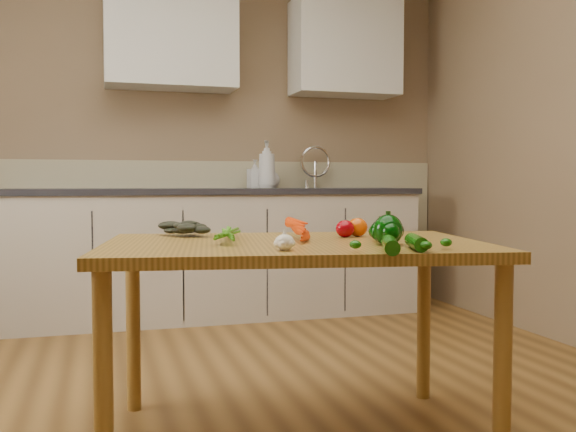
% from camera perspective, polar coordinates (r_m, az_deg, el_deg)
% --- Properties ---
extents(room, '(4.04, 5.04, 2.64)m').
position_cam_1_polar(room, '(2.51, -2.59, 9.98)').
color(room, brown).
rests_on(room, ground).
extents(counter_run, '(2.84, 0.64, 1.14)m').
position_cam_1_polar(counter_run, '(4.53, -6.10, -3.15)').
color(counter_run, '#B9AD9A').
rests_on(counter_run, ground).
extents(upper_cabinets, '(2.15, 0.35, 0.70)m').
position_cam_1_polar(upper_cabinets, '(4.81, -2.85, 15.11)').
color(upper_cabinets, silver).
rests_on(upper_cabinets, room).
extents(table, '(1.48, 1.08, 0.73)m').
position_cam_1_polar(table, '(2.33, 0.57, -4.27)').
color(table, olive).
rests_on(table, ground).
extents(soap_bottle_a, '(0.18, 0.18, 0.34)m').
position_cam_1_polar(soap_bottle_a, '(4.65, -1.90, 4.60)').
color(soap_bottle_a, silver).
rests_on(soap_bottle_a, counter_run).
extents(soap_bottle_b, '(0.11, 0.11, 0.21)m').
position_cam_1_polar(soap_bottle_b, '(4.70, -2.97, 3.76)').
color(soap_bottle_b, silver).
rests_on(soap_bottle_b, counter_run).
extents(soap_bottle_c, '(0.15, 0.15, 0.18)m').
position_cam_1_polar(soap_bottle_c, '(4.77, -1.55, 3.55)').
color(soap_bottle_c, silver).
rests_on(soap_bottle_c, counter_run).
extents(carrot_bunch, '(0.28, 0.23, 0.07)m').
position_cam_1_polar(carrot_bunch, '(2.36, -1.14, -1.40)').
color(carrot_bunch, '#E63805').
rests_on(carrot_bunch, table).
extents(leafy_greens, '(0.19, 0.17, 0.10)m').
position_cam_1_polar(leafy_greens, '(2.59, -9.09, -0.72)').
color(leafy_greens, black).
rests_on(leafy_greens, table).
extents(garlic_bulb, '(0.06, 0.06, 0.05)m').
position_cam_1_polar(garlic_bulb, '(2.02, -0.31, -2.36)').
color(garlic_bulb, white).
rests_on(garlic_bulb, table).
extents(pepper_a, '(0.08, 0.08, 0.08)m').
position_cam_1_polar(pepper_a, '(2.35, 8.28, -1.31)').
color(pepper_a, '#022E03').
rests_on(pepper_a, table).
extents(pepper_b, '(0.08, 0.08, 0.08)m').
position_cam_1_polar(pepper_b, '(2.37, 8.56, -1.25)').
color(pepper_b, '#022E03').
rests_on(pepper_b, table).
extents(pepper_c, '(0.10, 0.10, 0.10)m').
position_cam_1_polar(pepper_c, '(2.23, 8.88, -1.24)').
color(pepper_c, '#022E03').
rests_on(pepper_c, table).
extents(tomato_a, '(0.07, 0.07, 0.07)m').
position_cam_1_polar(tomato_a, '(2.51, 5.10, -1.14)').
color(tomato_a, '#8D020B').
rests_on(tomato_a, table).
extents(tomato_b, '(0.08, 0.08, 0.07)m').
position_cam_1_polar(tomato_b, '(2.56, 6.19, -1.00)').
color(tomato_b, '#D14C05').
rests_on(tomato_b, table).
extents(tomato_c, '(0.08, 0.08, 0.07)m').
position_cam_1_polar(tomato_c, '(2.49, 8.29, -1.16)').
color(tomato_c, '#D14C05').
rests_on(tomato_c, table).
extents(zucchini_a, '(0.10, 0.19, 0.05)m').
position_cam_1_polar(zucchini_a, '(2.09, 11.34, -2.31)').
color(zucchini_a, '#104B08').
rests_on(zucchini_a, table).
extents(zucchini_b, '(0.12, 0.22, 0.05)m').
position_cam_1_polar(zucchini_b, '(1.99, 9.10, -2.55)').
color(zucchini_b, '#104B08').
rests_on(zucchini_b, table).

